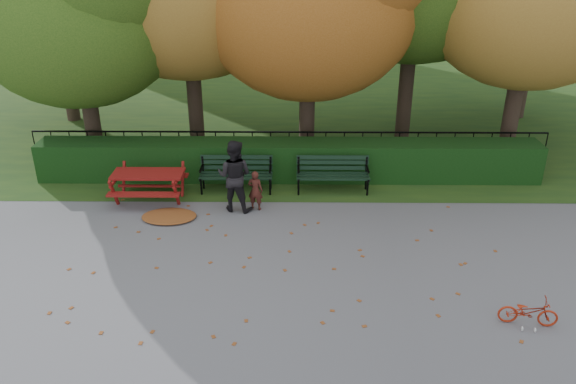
{
  "coord_description": "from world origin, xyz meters",
  "views": [
    {
      "loc": [
        0.12,
        -9.15,
        5.93
      ],
      "look_at": [
        0.01,
        1.45,
        1.0
      ],
      "focal_mm": 35.0,
      "sensor_mm": 36.0,
      "label": 1
    }
  ],
  "objects_px": {
    "picnic_table": "(148,179)",
    "adult": "(234,176)",
    "child": "(255,190)",
    "bicycle": "(528,312)",
    "bench_left": "(236,171)",
    "bench_right": "(333,171)"
  },
  "relations": [
    {
      "from": "bench_left",
      "to": "bicycle",
      "type": "relative_size",
      "value": 1.89
    },
    {
      "from": "bench_left",
      "to": "adult",
      "type": "xyz_separation_m",
      "value": [
        0.07,
        -1.06,
        0.33
      ]
    },
    {
      "from": "picnic_table",
      "to": "adult",
      "type": "distance_m",
      "value": 2.19
    },
    {
      "from": "bench_right",
      "to": "adult",
      "type": "xyz_separation_m",
      "value": [
        -2.33,
        -1.06,
        0.33
      ]
    },
    {
      "from": "picnic_table",
      "to": "child",
      "type": "distance_m",
      "value": 2.63
    },
    {
      "from": "child",
      "to": "bench_left",
      "type": "bearing_deg",
      "value": -51.58
    },
    {
      "from": "bench_right",
      "to": "child",
      "type": "distance_m",
      "value": 2.14
    },
    {
      "from": "child",
      "to": "adult",
      "type": "height_order",
      "value": "adult"
    },
    {
      "from": "picnic_table",
      "to": "bench_right",
      "type": "bearing_deg",
      "value": 7.6
    },
    {
      "from": "bench_left",
      "to": "bench_right",
      "type": "height_order",
      "value": "same"
    },
    {
      "from": "picnic_table",
      "to": "bench_left",
      "type": "bearing_deg",
      "value": 16.2
    },
    {
      "from": "bench_right",
      "to": "adult",
      "type": "bearing_deg",
      "value": -155.43
    },
    {
      "from": "bench_left",
      "to": "bench_right",
      "type": "xyz_separation_m",
      "value": [
        2.4,
        0.0,
        0.0
      ]
    },
    {
      "from": "adult",
      "to": "bench_left",
      "type": "bearing_deg",
      "value": -72.23
    },
    {
      "from": "picnic_table",
      "to": "bicycle",
      "type": "height_order",
      "value": "picnic_table"
    },
    {
      "from": "picnic_table",
      "to": "adult",
      "type": "height_order",
      "value": "adult"
    },
    {
      "from": "bench_left",
      "to": "adult",
      "type": "distance_m",
      "value": 1.12
    },
    {
      "from": "child",
      "to": "bicycle",
      "type": "xyz_separation_m",
      "value": [
        4.76,
        -4.21,
        -0.23
      ]
    },
    {
      "from": "bench_left",
      "to": "picnic_table",
      "type": "bearing_deg",
      "value": -163.77
    },
    {
      "from": "picnic_table",
      "to": "adult",
      "type": "bearing_deg",
      "value": -12.54
    },
    {
      "from": "bench_right",
      "to": "adult",
      "type": "height_order",
      "value": "adult"
    },
    {
      "from": "child",
      "to": "bicycle",
      "type": "distance_m",
      "value": 6.36
    }
  ]
}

